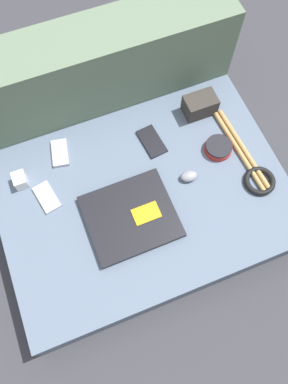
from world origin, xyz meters
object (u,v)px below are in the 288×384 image
Objects in this scene: laptop at (131,216)px; charger_brick at (20,180)px; speaker_puck at (218,148)px; phone_small at (60,153)px; phone_black at (47,197)px; phone_silver at (152,142)px; computer_mouse at (188,175)px; camera_pouch at (200,105)px.

laptop is 0.40m from charger_brick.
phone_small is (-0.54, 0.19, -0.01)m from speaker_puck.
charger_brick is at bearing 116.17° from phone_black.
phone_silver is (0.17, 0.24, -0.01)m from laptop.
computer_mouse reaches higher than phone_black.
phone_silver is at bearing -1.63° from phone_black.
phone_silver is 1.15× the size of phone_small.
camera_pouch reaches higher than computer_mouse.
phone_black is (-0.24, 0.17, -0.01)m from laptop.
phone_black is at bearing 144.03° from laptop.
phone_small is 0.54m from camera_pouch.
phone_black is at bearing -52.67° from charger_brick.
phone_silver is 0.42m from phone_black.
speaker_puck is at bearing -15.43° from phone_black.
speaker_puck reaches higher than phone_silver.
charger_brick is at bearing 168.04° from computer_mouse.
laptop is at bearing -157.19° from computer_mouse.
computer_mouse reaches higher than phone_silver.
laptop is 0.30m from phone_silver.
computer_mouse is 1.22× the size of charger_brick.
speaker_puck is 0.71m from charger_brick.
computer_mouse is at bearing -19.32° from charger_brick.
camera_pouch is at bearing 9.52° from phone_small.
laptop is at bearing -131.93° from phone_silver.
phone_silver is 0.48m from charger_brick.
phone_black is 0.17m from phone_small.
phone_small is at bearing 178.23° from camera_pouch.
phone_small is at bearing 114.81° from laptop.
computer_mouse is at bearing -157.54° from speaker_puck.
laptop is 2.23× the size of phone_silver.
speaker_puck is 0.57m from phone_small.
charger_brick reaches higher than phone_black.
camera_pouch is (0.22, 0.06, 0.03)m from phone_silver.
laptop is at bearing -53.46° from phone_small.
phone_black is at bearing 174.89° from computer_mouse.
computer_mouse is at bearing 15.02° from laptop.
phone_silver is at bearing -1.83° from charger_brick.
charger_brick is (-0.07, 0.09, 0.02)m from phone_black.
speaker_puck reaches higher than phone_small.
speaker_puck is 0.75× the size of phone_silver.
camera_pouch is (0.54, -0.02, 0.03)m from phone_small.
laptop reaches higher than phone_black.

